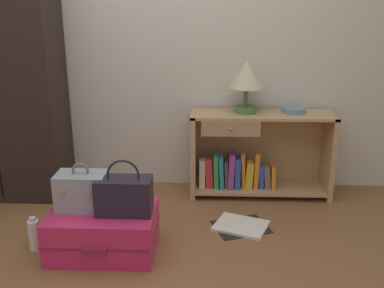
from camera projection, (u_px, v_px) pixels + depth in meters
ground_plane at (144, 282)px, 2.47m from camera, size 9.00×9.00×0.00m
back_wall at (165, 29)px, 3.50m from camera, size 6.40×0.10×2.60m
wardrobe at (1, 79)px, 3.38m from camera, size 0.88×0.47×1.88m
bookshelf at (254, 156)px, 3.55m from camera, size 1.11×0.35×0.68m
table_lamp at (247, 77)px, 3.37m from camera, size 0.27×0.27×0.40m
bowl at (294, 110)px, 3.44m from camera, size 0.18×0.18×0.04m
suitcase_large at (104, 231)px, 2.75m from camera, size 0.65×0.48×0.27m
train_case at (82, 191)px, 2.71m from camera, size 0.30×0.20×0.30m
handbag at (124, 195)px, 2.65m from camera, size 0.34×0.17×0.34m
bottle at (34, 234)px, 2.77m from camera, size 0.07×0.07×0.22m
open_book_on_floor at (241, 226)px, 3.08m from camera, size 0.44×0.40×0.02m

